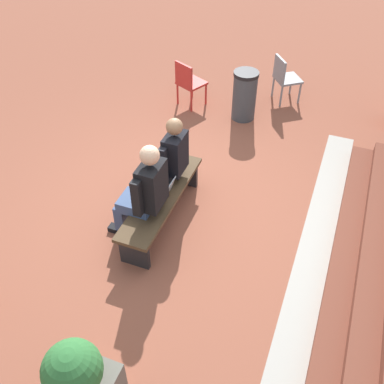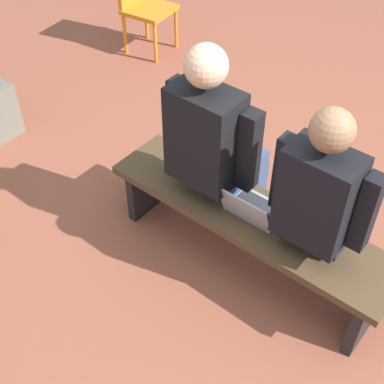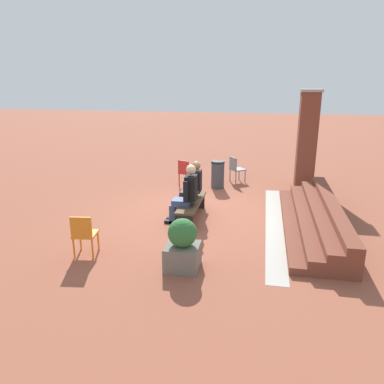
{
  "view_description": "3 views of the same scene",
  "coord_description": "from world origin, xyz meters",
  "views": [
    {
      "loc": [
        4.18,
        1.85,
        4.28
      ],
      "look_at": [
        0.3,
        0.35,
        0.55
      ],
      "focal_mm": 42.0,
      "sensor_mm": 36.0,
      "label": 1
    },
    {
      "loc": [
        -0.71,
        1.85,
        2.65
      ],
      "look_at": [
        0.65,
        0.17,
        0.6
      ],
      "focal_mm": 50.0,
      "sensor_mm": 36.0,
      "label": 2
    },
    {
      "loc": [
        8.82,
        1.59,
        3.28
      ],
      "look_at": [
        0.86,
        0.06,
        0.83
      ],
      "focal_mm": 35.0,
      "sensor_mm": 36.0,
      "label": 3
    }
  ],
  "objects": [
    {
      "name": "bench",
      "position": [
        0.39,
        -0.03,
        0.35
      ],
      "size": [
        1.8,
        0.44,
        0.45
      ],
      "color": "#4C3823",
      "rests_on": "ground"
    },
    {
      "name": "plastic_chair_near_bench_right",
      "position": [
        -2.46,
        -0.78,
        0.48
      ],
      "size": [
        0.56,
        0.56,
        0.84
      ],
      "color": "red",
      "rests_on": "ground"
    },
    {
      "name": "ground_plane",
      "position": [
        0.0,
        0.0,
        0.0
      ],
      "size": [
        60.0,
        60.0,
        0.0
      ],
      "primitive_type": "plane",
      "color": "brown"
    },
    {
      "name": "planter",
      "position": [
        2.87,
        0.27,
        0.44
      ],
      "size": [
        0.6,
        0.6,
        0.94
      ],
      "color": "#6B665B",
      "rests_on": "ground"
    },
    {
      "name": "person_student",
      "position": [
        -0.01,
        -0.1,
        0.72
      ],
      "size": [
        0.55,
        0.69,
        1.35
      ],
      "color": "#232328",
      "rests_on": "ground"
    },
    {
      "name": "person_adult",
      "position": [
        0.69,
        -0.11,
        0.75
      ],
      "size": [
        0.59,
        0.74,
        1.42
      ],
      "color": "#384C75",
      "rests_on": "ground"
    },
    {
      "name": "plastic_chair_by_pillar",
      "position": [
        -3.24,
        0.75,
        0.48
      ],
      "size": [
        0.59,
        0.59,
        0.84
      ],
      "color": "gray",
      "rests_on": "ground"
    },
    {
      "name": "concrete_strip",
      "position": [
        0.39,
        1.95,
        0.0
      ],
      "size": [
        5.63,
        0.4,
        0.01
      ],
      "primitive_type": "cube",
      "color": "#A8A399",
      "rests_on": "ground"
    },
    {
      "name": "laptop",
      "position": [
        0.36,
        -0.02,
        0.5
      ],
      "size": [
        0.32,
        0.29,
        0.21
      ],
      "color": "#9EA0A5",
      "rests_on": "bench"
    },
    {
      "name": "litter_bin",
      "position": [
        -2.43,
        0.25,
        0.43
      ],
      "size": [
        0.42,
        0.42,
        0.86
      ],
      "color": "#383D42",
      "rests_on": "ground"
    }
  ]
}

